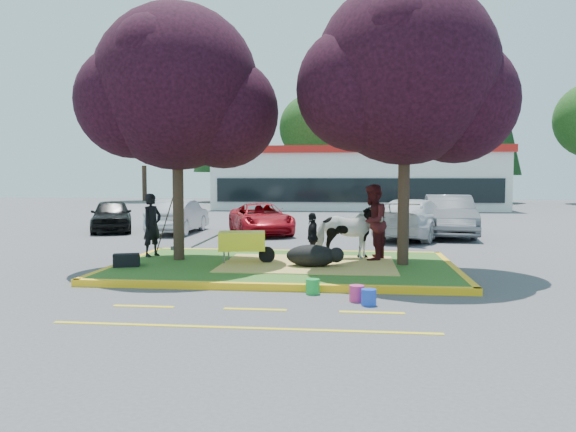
# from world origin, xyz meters

# --- Properties ---
(ground) EXTENTS (90.00, 90.00, 0.00)m
(ground) POSITION_xyz_m (0.00, 0.00, 0.00)
(ground) COLOR #424244
(ground) RESTS_ON ground
(median_island) EXTENTS (8.00, 5.00, 0.15)m
(median_island) POSITION_xyz_m (0.00, 0.00, 0.07)
(median_island) COLOR #275B1C
(median_island) RESTS_ON ground
(curb_near) EXTENTS (8.30, 0.16, 0.15)m
(curb_near) POSITION_xyz_m (0.00, -2.58, 0.07)
(curb_near) COLOR yellow
(curb_near) RESTS_ON ground
(curb_far) EXTENTS (8.30, 0.16, 0.15)m
(curb_far) POSITION_xyz_m (0.00, 2.58, 0.07)
(curb_far) COLOR yellow
(curb_far) RESTS_ON ground
(curb_left) EXTENTS (0.16, 5.30, 0.15)m
(curb_left) POSITION_xyz_m (-4.08, 0.00, 0.07)
(curb_left) COLOR yellow
(curb_left) RESTS_ON ground
(curb_right) EXTENTS (0.16, 5.30, 0.15)m
(curb_right) POSITION_xyz_m (4.08, 0.00, 0.07)
(curb_right) COLOR yellow
(curb_right) RESTS_ON ground
(straw_bedding) EXTENTS (4.20, 3.00, 0.01)m
(straw_bedding) POSITION_xyz_m (0.60, 0.00, 0.15)
(straw_bedding) COLOR #D7BE58
(straw_bedding) RESTS_ON median_island
(tree_purple_left) EXTENTS (5.06, 4.20, 6.51)m
(tree_purple_left) POSITION_xyz_m (-2.78, 0.38, 4.36)
(tree_purple_left) COLOR black
(tree_purple_left) RESTS_ON median_island
(tree_purple_right) EXTENTS (5.30, 4.40, 6.82)m
(tree_purple_right) POSITION_xyz_m (2.92, 0.18, 4.56)
(tree_purple_right) COLOR black
(tree_purple_right) RESTS_ON median_island
(fire_lane_stripe_a) EXTENTS (1.10, 0.12, 0.01)m
(fire_lane_stripe_a) POSITION_xyz_m (-2.00, -4.20, 0.00)
(fire_lane_stripe_a) COLOR yellow
(fire_lane_stripe_a) RESTS_ON ground
(fire_lane_stripe_b) EXTENTS (1.10, 0.12, 0.01)m
(fire_lane_stripe_b) POSITION_xyz_m (0.00, -4.20, 0.00)
(fire_lane_stripe_b) COLOR yellow
(fire_lane_stripe_b) RESTS_ON ground
(fire_lane_stripe_c) EXTENTS (1.10, 0.12, 0.01)m
(fire_lane_stripe_c) POSITION_xyz_m (2.00, -4.20, 0.00)
(fire_lane_stripe_c) COLOR yellow
(fire_lane_stripe_c) RESTS_ON ground
(fire_lane_long) EXTENTS (6.00, 0.10, 0.01)m
(fire_lane_long) POSITION_xyz_m (0.00, -5.40, 0.00)
(fire_lane_long) COLOR yellow
(fire_lane_long) RESTS_ON ground
(retail_building) EXTENTS (20.40, 8.40, 4.40)m
(retail_building) POSITION_xyz_m (2.00, 27.98, 2.25)
(retail_building) COLOR silver
(retail_building) RESTS_ON ground
(treeline) EXTENTS (46.58, 7.80, 14.63)m
(treeline) POSITION_xyz_m (1.23, 37.61, 7.73)
(treeline) COLOR black
(treeline) RESTS_ON ground
(cow) EXTENTS (1.80, 1.01, 1.45)m
(cow) POSITION_xyz_m (1.55, 0.90, 0.87)
(cow) COLOR white
(cow) RESTS_ON median_island
(calf) EXTENTS (1.31, 0.87, 0.53)m
(calf) POSITION_xyz_m (0.71, -0.40, 0.41)
(calf) COLOR black
(calf) RESTS_ON median_island
(handler) EXTENTS (0.62, 0.73, 1.69)m
(handler) POSITION_xyz_m (-3.70, 0.92, 1.00)
(handler) COLOR black
(handler) RESTS_ON median_island
(visitor_a) EXTENTS (0.97, 1.11, 1.95)m
(visitor_a) POSITION_xyz_m (2.18, 0.86, 1.12)
(visitor_a) COLOR #431316
(visitor_a) RESTS_ON median_island
(visitor_b) EXTENTS (0.31, 0.73, 1.24)m
(visitor_b) POSITION_xyz_m (0.67, 0.44, 0.77)
(visitor_b) COLOR black
(visitor_b) RESTS_ON median_island
(wheelbarrow) EXTENTS (2.06, 0.87, 0.77)m
(wheelbarrow) POSITION_xyz_m (-1.05, 0.06, 0.68)
(wheelbarrow) COLOR black
(wheelbarrow) RESTS_ON median_island
(gear_bag_dark) EXTENTS (0.67, 0.51, 0.30)m
(gear_bag_dark) POSITION_xyz_m (-3.70, -0.87, 0.30)
(gear_bag_dark) COLOR black
(gear_bag_dark) RESTS_ON median_island
(gear_bag_green) EXTENTS (0.53, 0.44, 0.25)m
(gear_bag_green) POSITION_xyz_m (-3.67, -0.69, 0.27)
(gear_bag_green) COLOR black
(gear_bag_green) RESTS_ON median_island
(bucket_green) EXTENTS (0.31, 0.31, 0.30)m
(bucket_green) POSITION_xyz_m (0.90, -2.80, 0.15)
(bucket_green) COLOR green
(bucket_green) RESTS_ON ground
(bucket_pink) EXTENTS (0.33, 0.33, 0.30)m
(bucket_pink) POSITION_xyz_m (1.75, -3.36, 0.15)
(bucket_pink) COLOR #CE2D71
(bucket_pink) RESTS_ON ground
(bucket_blue) EXTENTS (0.31, 0.31, 0.29)m
(bucket_blue) POSITION_xyz_m (1.96, -3.66, 0.15)
(bucket_blue) COLOR blue
(bucket_blue) RESTS_ON ground
(car_black) EXTENTS (2.97, 4.28, 1.35)m
(car_black) POSITION_xyz_m (-8.36, 8.85, 0.68)
(car_black) COLOR black
(car_black) RESTS_ON ground
(car_silver) EXTENTS (1.48, 4.15, 1.36)m
(car_silver) POSITION_xyz_m (-5.37, 8.55, 0.68)
(car_silver) COLOR #B0B4B8
(car_silver) RESTS_ON ground
(car_red) EXTENTS (3.48, 4.88, 1.23)m
(car_red) POSITION_xyz_m (-1.96, 8.47, 0.62)
(car_red) COLOR #AA0E19
(car_red) RESTS_ON ground
(car_white) EXTENTS (3.79, 5.49, 1.48)m
(car_white) POSITION_xyz_m (3.98, 7.55, 0.74)
(car_white) COLOR silver
(car_white) RESTS_ON ground
(car_grey) EXTENTS (1.96, 4.91, 1.59)m
(car_grey) POSITION_xyz_m (5.39, 8.51, 0.79)
(car_grey) COLOR slate
(car_grey) RESTS_ON ground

